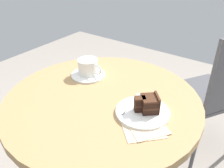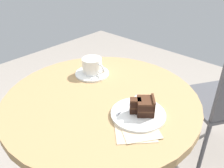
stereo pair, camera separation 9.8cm
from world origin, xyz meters
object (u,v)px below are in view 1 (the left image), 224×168
saucer (88,75)px  teaspoon (96,71)px  cake_plate (143,112)px  cake_slice (148,104)px  napkin (144,127)px  cafe_chair (219,89)px  coffee_cup (88,66)px  fork (134,101)px

saucer → teaspoon: 0.05m
cake_plate → saucer: bearing=163.6°
cake_slice → napkin: bearing=-69.0°
teaspoon → cafe_chair: cafe_chair is taller
saucer → cake_plate: (0.35, -0.10, 0.00)m
saucer → napkin: size_ratio=0.84×
cafe_chair → teaspoon: bearing=-9.4°
coffee_cup → cake_slice: size_ratio=1.32×
coffee_cup → cake_plate: size_ratio=0.63×
teaspoon → fork: bearing=-38.2°
cake_slice → saucer: bearing=166.0°
fork → cafe_chair: size_ratio=0.17×
fork → teaspoon: bearing=62.7°
fork → napkin: bearing=-138.8°
saucer → napkin: (0.40, -0.17, -0.00)m
saucer → coffee_cup: size_ratio=1.27×
cake_slice → fork: size_ratio=0.62×
teaspoon → napkin: 0.44m
fork → napkin: fork is taller
teaspoon → fork: size_ratio=0.71×
saucer → fork: bearing=-13.5°
saucer → cake_plate: 0.37m
napkin → cafe_chair: bearing=82.9°
teaspoon → napkin: bearing=-44.9°
coffee_cup → cafe_chair: 0.81m
saucer → coffee_cup: 0.04m
cake_plate → cake_slice: (0.01, 0.01, 0.04)m
fork → cafe_chair: (0.20, 0.67, -0.21)m
coffee_cup → cake_plate: bearing=-17.0°
teaspoon → cake_slice: bearing=-37.0°
coffee_cup → teaspoon: bearing=72.0°
teaspoon → saucer: bearing=-121.0°
teaspoon → cafe_chair: bearing=33.1°
teaspoon → cafe_chair: 0.76m
coffee_cup → saucer: bearing=-77.6°
napkin → cake_slice: bearing=111.0°
saucer → cake_slice: cake_slice is taller
cake_slice → cafe_chair: cafe_chair is taller
fork → cafe_chair: 0.73m
cake_slice → fork: 0.08m
fork → napkin: (0.10, -0.10, -0.01)m
coffee_cup → cake_plate: 0.37m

